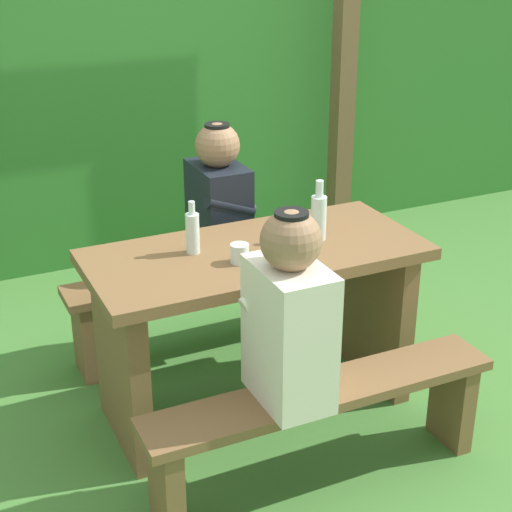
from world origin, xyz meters
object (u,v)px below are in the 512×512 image
at_px(cell_phone, 265,261).
at_px(bottle_right, 192,232).
at_px(person_white_shirt, 289,316).
at_px(bottle_left, 319,216).
at_px(bench_near, 322,415).
at_px(bench_far, 206,291).
at_px(picnic_table, 256,302).
at_px(drinking_glass, 240,253).
at_px(person_black_coat, 219,203).

bearing_deg(cell_phone, bottle_right, 123.71).
xyz_separation_m(person_white_shirt, bottle_left, (0.43, 0.56, 0.11)).
distance_m(bench_near, bench_far, 1.16).
bearing_deg(cell_phone, picnic_table, 67.65).
distance_m(drinking_glass, bottle_left, 0.41).
relative_size(bottle_left, bottle_right, 1.18).
bearing_deg(bottle_left, cell_phone, -158.17).
height_order(bench_far, drinking_glass, drinking_glass).
bearing_deg(person_black_coat, bottle_right, -122.86).
height_order(bench_far, person_white_shirt, person_white_shirt).
height_order(bottle_left, cell_phone, bottle_left).
bearing_deg(bench_far, drinking_glass, -99.75).
distance_m(picnic_table, cell_phone, 0.29).
bearing_deg(drinking_glass, bottle_right, 127.82).
xyz_separation_m(person_white_shirt, cell_phone, (0.12, 0.44, 0.01)).
distance_m(person_white_shirt, drinking_glass, 0.48).
relative_size(person_black_coat, drinking_glass, 9.23).
bearing_deg(bottle_right, bottle_left, -9.57).
relative_size(picnic_table, bench_near, 1.00).
xyz_separation_m(person_black_coat, bottle_left, (0.21, -0.59, 0.11)).
xyz_separation_m(picnic_table, bottle_right, (-0.25, 0.08, 0.34)).
bearing_deg(person_white_shirt, bottle_right, 99.05).
bearing_deg(drinking_glass, bench_far, 80.25).
distance_m(bottle_right, cell_phone, 0.32).
height_order(bench_far, person_black_coat, person_black_coat).
height_order(bench_near, person_black_coat, person_black_coat).
distance_m(person_white_shirt, bottle_right, 0.67).
height_order(drinking_glass, bottle_left, bottle_left).
xyz_separation_m(bench_near, person_white_shirt, (-0.14, 0.00, 0.45)).
height_order(bottle_left, bottle_right, bottle_left).
height_order(picnic_table, drinking_glass, drinking_glass).
bearing_deg(cell_phone, bench_far, 75.26).
bearing_deg(bench_near, cell_phone, 92.91).
height_order(bench_near, bench_far, same).
height_order(picnic_table, person_white_shirt, person_white_shirt).
bearing_deg(bottle_left, bench_far, 115.64).
xyz_separation_m(bottle_left, cell_phone, (-0.31, -0.12, -0.10)).
distance_m(person_white_shirt, person_black_coat, 1.17).
bearing_deg(person_white_shirt, cell_phone, 74.60).
bearing_deg(bench_far, picnic_table, -90.00).
bearing_deg(bottle_left, picnic_table, 177.36).
bearing_deg(bench_near, person_black_coat, 86.29).
bearing_deg(bottle_right, person_black_coat, 57.14).
height_order(person_black_coat, bottle_left, person_black_coat).
xyz_separation_m(bench_far, bottle_left, (0.28, -0.59, 0.56)).
relative_size(picnic_table, person_black_coat, 1.95).
bearing_deg(bottle_right, drinking_glass, -52.18).
height_order(person_black_coat, cell_phone, person_black_coat).
height_order(picnic_table, bench_near, picnic_table).
bearing_deg(person_black_coat, picnic_table, -97.41).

